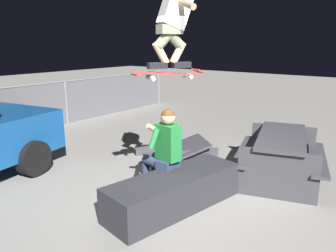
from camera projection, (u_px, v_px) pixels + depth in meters
The scene contains 7 objects.
ground_plane at pixel (177, 205), 4.57m from camera, with size 40.00×40.00×0.00m, color gray.
ledge_box_main at pixel (174, 191), 4.44m from camera, with size 1.97×0.63×0.47m, color #28282D.
person_sitting_on_ledge at pixel (163, 149), 4.67m from camera, with size 0.60×0.78×1.30m.
skateboard at pixel (169, 74), 4.44m from camera, with size 1.00×0.63×0.13m.
skater_airborne at pixel (173, 20), 4.30m from camera, with size 0.62×0.83×1.12m.
kicker_ramp at pixel (176, 154), 6.45m from camera, with size 1.49×1.43×0.44m.
picnic_table_back at pixel (281, 150), 5.32m from camera, with size 2.01×1.77×0.75m.
Camera 1 is at (-3.38, -2.43, 2.17)m, focal length 35.46 mm.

